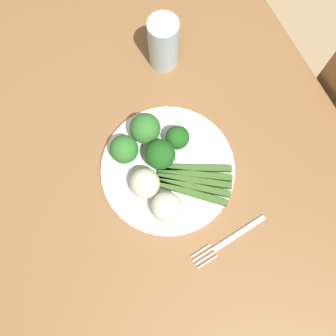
% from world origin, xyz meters
% --- Properties ---
extents(ground_plane, '(6.00, 6.00, 0.02)m').
position_xyz_m(ground_plane, '(0.00, 0.00, -0.01)').
color(ground_plane, tan).
extents(dining_table, '(1.11, 0.86, 0.76)m').
position_xyz_m(dining_table, '(0.00, 0.00, 0.64)').
color(dining_table, olive).
rests_on(dining_table, ground_plane).
extents(plate, '(0.27, 0.27, 0.01)m').
position_xyz_m(plate, '(-0.00, -0.05, 0.77)').
color(plate, white).
rests_on(plate, dining_table).
extents(asparagus_bundle, '(0.13, 0.15, 0.01)m').
position_xyz_m(asparagus_bundle, '(-0.05, -0.08, 0.78)').
color(asparagus_bundle, '#3D6626').
rests_on(asparagus_bundle, plate).
extents(broccoli_back, '(0.06, 0.06, 0.07)m').
position_xyz_m(broccoli_back, '(0.02, -0.04, 0.81)').
color(broccoli_back, '#4C7F2B').
rests_on(broccoli_back, plate).
extents(broccoli_back_right, '(0.06, 0.06, 0.07)m').
position_xyz_m(broccoli_back_right, '(0.06, 0.02, 0.81)').
color(broccoli_back_right, '#609E3D').
rests_on(broccoli_back_right, plate).
extents(broccoli_near_center, '(0.05, 0.05, 0.06)m').
position_xyz_m(broccoli_near_center, '(0.04, -0.09, 0.81)').
color(broccoli_near_center, '#4C7F2B').
rests_on(broccoli_near_center, plate).
extents(broccoli_front, '(0.06, 0.06, 0.07)m').
position_xyz_m(broccoli_front, '(0.08, -0.04, 0.82)').
color(broccoli_front, '#609E3D').
rests_on(broccoli_front, plate).
extents(cauliflower_edge, '(0.06, 0.06, 0.06)m').
position_xyz_m(cauliflower_edge, '(-0.07, -0.01, 0.80)').
color(cauliflower_edge, white).
rests_on(cauliflower_edge, plate).
extents(cauliflower_outer_edge, '(0.06, 0.06, 0.06)m').
position_xyz_m(cauliflower_outer_edge, '(-0.02, 0.01, 0.80)').
color(cauliflower_outer_edge, beige).
rests_on(cauliflower_outer_edge, plate).
extents(fork, '(0.04, 0.17, 0.00)m').
position_xyz_m(fork, '(-0.18, -0.09, 0.76)').
color(fork, silver).
rests_on(fork, dining_table).
extents(water_glass, '(0.06, 0.06, 0.13)m').
position_xyz_m(water_glass, '(0.23, -0.15, 0.82)').
color(water_glass, silver).
rests_on(water_glass, dining_table).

